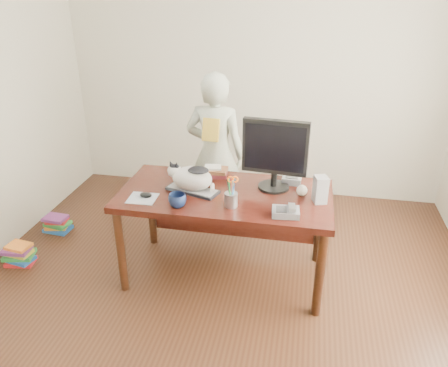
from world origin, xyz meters
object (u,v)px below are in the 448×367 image
Objects in this scene: speaker at (320,189)px; baseball at (302,190)px; keyboard at (193,190)px; person at (215,155)px; monitor at (275,151)px; desk at (227,205)px; phone at (286,212)px; book_pile_b at (57,224)px; calculator at (292,178)px; mouse at (146,195)px; pen_cup at (231,198)px; book_pile_a at (19,254)px; book_stack at (214,171)px; cat at (191,177)px; coffee_mug at (177,200)px.

baseball is at bearing 131.62° from speaker.
baseball reaches higher than keyboard.
monitor is at bearing 139.54° from person.
keyboard is (-0.25, -0.10, 0.16)m from desk.
desk is 8.16× the size of phone.
monitor is 0.36× the size of person.
speaker is (0.22, 0.24, 0.07)m from phone.
monitor is at bearing -6.02° from book_pile_b.
speaker reaches higher than keyboard.
phone reaches higher than desk.
calculator reaches higher than book_pile_b.
person is (0.33, 0.92, -0.02)m from mouse.
pen_cup is 1.19× the size of calculator.
pen_cup is 2.03m from book_pile_b.
speaker reaches higher than book_pile_a.
desk is 1.06× the size of person.
book_pile_a is (-2.45, -0.19, -0.76)m from speaker.
baseball is at bearing 6.55° from book_pile_a.
book_stack is (-0.50, 0.16, -0.28)m from monitor.
person is 5.60× the size of book_pile_a.
speaker is 1.19m from person.
pen_cup is 0.98m from person.
cat is 1.70m from book_pile_b.
book_pile_a is (-2.32, -0.27, -0.70)m from baseball.
pen_cup is 1.21× the size of phone.
person is at bearing 108.68° from pen_cup.
cat is at bearing -154.03° from calculator.
pen_cup is 2.90× the size of baseball.
keyboard is 0.35m from mouse.
phone is 0.83m from book_stack.
cat is 1.53× the size of book_pile_b.
book_pile_a is (-1.46, 0.08, -0.71)m from coffee_mug.
coffee_mug reaches higher than keyboard.
speaker is at bearing -7.51° from desk.
desk is at bearing -8.97° from book_pile_b.
pen_cup reaches higher than book_stack.
pen_cup is at bearing 167.35° from phone.
coffee_mug reaches higher than phone.
desk is at bearing 23.64° from mouse.
calculator reaches higher than book_pile_a.
person reaches higher than mouse.
cat reaches higher than book_stack.
baseball is (0.86, 0.35, -0.01)m from coffee_mug.
mouse is 0.06× the size of person.
baseball is (0.57, -0.01, 0.19)m from desk.
cat is at bearing 92.96° from person.
book_pile_b is at bearing 156.12° from coffee_mug.
cat reaches higher than coffee_mug.
book_stack is (-0.15, 0.21, 0.18)m from desk.
monitor reaches higher than cat.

